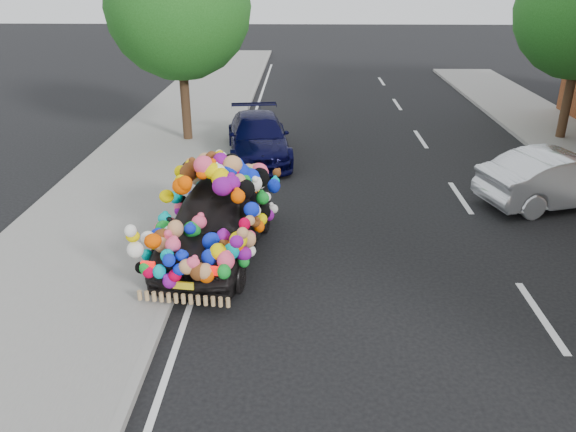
{
  "coord_description": "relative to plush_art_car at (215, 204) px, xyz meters",
  "views": [
    {
      "loc": [
        -0.2,
        -7.56,
        5.04
      ],
      "look_at": [
        -0.42,
        0.94,
        1.27
      ],
      "focal_mm": 35.0,
      "sensor_mm": 36.0,
      "label": 1
    }
  ],
  "objects": [
    {
      "name": "kerb",
      "position": [
        -0.55,
        -2.0,
        -0.96
      ],
      "size": [
        0.15,
        60.0,
        0.13
      ],
      "primitive_type": "cube",
      "color": "gray",
      "rests_on": "ground"
    },
    {
      "name": "tree_near_sidewalk",
      "position": [
        -2.0,
        7.5,
        3.0
      ],
      "size": [
        4.2,
        4.2,
        6.13
      ],
      "color": "#332114",
      "rests_on": "ground"
    },
    {
      "name": "lane_markings",
      "position": [
        5.4,
        -2.0,
        -1.02
      ],
      "size": [
        6.0,
        50.0,
        0.01
      ],
      "primitive_type": null,
      "color": "silver",
      "rests_on": "ground"
    },
    {
      "name": "silver_hatchback",
      "position": [
        7.57,
        2.67,
        -0.39
      ],
      "size": [
        4.09,
        2.39,
        1.27
      ],
      "primitive_type": "imported",
      "rotation": [
        0.0,
        0.0,
        1.86
      ],
      "color": "silver",
      "rests_on": "ground"
    },
    {
      "name": "plush_art_car",
      "position": [
        0.0,
        0.0,
        0.0
      ],
      "size": [
        2.46,
        4.4,
        2.01
      ],
      "rotation": [
        0.0,
        0.0,
        -0.12
      ],
      "color": "black",
      "rests_on": "ground"
    },
    {
      "name": "navy_sedan",
      "position": [
        0.34,
        5.99,
        -0.42
      ],
      "size": [
        2.24,
        4.33,
        1.2
      ],
      "primitive_type": "imported",
      "rotation": [
        0.0,
        0.0,
        0.14
      ],
      "color": "black",
      "rests_on": "ground"
    },
    {
      "name": "sidewalk",
      "position": [
        -2.5,
        -2.0,
        -0.96
      ],
      "size": [
        4.0,
        60.0,
        0.12
      ],
      "primitive_type": "cube",
      "color": "gray",
      "rests_on": "ground"
    },
    {
      "name": "ground",
      "position": [
        1.8,
        -2.0,
        -1.02
      ],
      "size": [
        100.0,
        100.0,
        0.0
      ],
      "primitive_type": "plane",
      "color": "black",
      "rests_on": "ground"
    }
  ]
}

